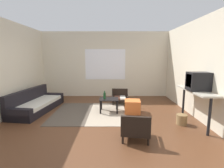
% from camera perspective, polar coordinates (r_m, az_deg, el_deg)
% --- Properties ---
extents(ground_plane, '(7.80, 7.80, 0.00)m').
position_cam_1_polar(ground_plane, '(4.42, -3.52, -13.14)').
color(ground_plane, '#56331E').
extents(far_wall_with_window, '(5.60, 0.13, 2.70)m').
position_cam_1_polar(far_wall_with_window, '(7.15, -2.01, 6.61)').
color(far_wall_with_window, beige).
rests_on(far_wall_with_window, ground).
extents(side_wall_right, '(0.12, 6.60, 2.70)m').
position_cam_1_polar(side_wall_right, '(4.99, 28.80, 4.30)').
color(side_wall_right, beige).
rests_on(side_wall_right, ground).
extents(side_wall_left, '(0.12, 6.60, 2.70)m').
position_cam_1_polar(side_wall_left, '(5.28, -33.68, 4.11)').
color(side_wall_left, beige).
rests_on(side_wall_left, ground).
extents(area_rug, '(2.15, 2.06, 0.01)m').
position_cam_1_polar(area_rug, '(5.21, -7.25, -9.60)').
color(area_rug, '#4C4238').
rests_on(area_rug, ground).
extents(couch, '(1.05, 2.15, 0.67)m').
position_cam_1_polar(couch, '(5.83, -24.08, -6.23)').
color(couch, black).
rests_on(couch, ground).
extents(coffee_table, '(0.57, 0.49, 0.41)m').
position_cam_1_polar(coffee_table, '(5.17, -0.77, -5.95)').
color(coffee_table, black).
rests_on(coffee_table, ground).
extents(armchair_by_window, '(0.60, 0.54, 0.50)m').
position_cam_1_polar(armchair_by_window, '(6.15, 2.95, -4.32)').
color(armchair_by_window, black).
rests_on(armchair_by_window, ground).
extents(armchair_striped_foreground, '(0.64, 0.62, 0.57)m').
position_cam_1_polar(armchair_striped_foreground, '(3.52, 8.28, -14.66)').
color(armchair_striped_foreground, black).
rests_on(armchair_striped_foreground, ground).
extents(ottoman_orange, '(0.50, 0.50, 0.39)m').
position_cam_1_polar(ottoman_orange, '(5.16, 7.20, -7.58)').
color(ottoman_orange, '#D1662D').
rests_on(ottoman_orange, ground).
extents(console_shelf, '(0.42, 1.43, 0.88)m').
position_cam_1_polar(console_shelf, '(4.65, 26.79, -3.08)').
color(console_shelf, '#B2AD9E').
rests_on(console_shelf, ground).
extents(crt_television, '(0.48, 0.36, 0.44)m').
position_cam_1_polar(crt_television, '(4.52, 27.49, 0.79)').
color(crt_television, black).
rests_on(crt_television, console_shelf).
extents(clay_vase, '(0.20, 0.20, 0.30)m').
position_cam_1_polar(clay_vase, '(4.96, 24.99, 0.42)').
color(clay_vase, '#935B38').
rests_on(clay_vase, console_shelf).
extents(glass_bottle, '(0.07, 0.07, 0.24)m').
position_cam_1_polar(glass_bottle, '(5.12, -2.25, -3.95)').
color(glass_bottle, '#194723').
rests_on(glass_bottle, coffee_table).
extents(wicker_basket, '(0.26, 0.26, 0.25)m').
position_cam_1_polar(wicker_basket, '(4.64, 22.83, -11.08)').
color(wicker_basket, olive).
rests_on(wicker_basket, ground).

